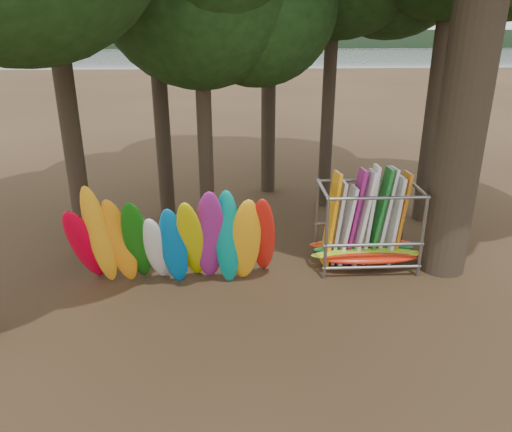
{
  "coord_description": "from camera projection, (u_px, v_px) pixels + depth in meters",
  "views": [
    {
      "loc": [
        -1.14,
        -11.05,
        6.38
      ],
      "look_at": [
        -0.48,
        1.5,
        1.4
      ],
      "focal_mm": 35.0,
      "sensor_mm": 36.0,
      "label": 1
    }
  ],
  "objects": [
    {
      "name": "far_shore",
      "position": [
        233.0,
        39.0,
        114.05
      ],
      "size": [
        160.0,
        4.0,
        4.0
      ],
      "primitive_type": "cube",
      "color": "black",
      "rests_on": "ground"
    },
    {
      "name": "storage_rack",
      "position": [
        367.0,
        229.0,
        13.54
      ],
      "size": [
        3.09,
        1.5,
        2.78
      ],
      "color": "gray",
      "rests_on": "ground"
    },
    {
      "name": "ground",
      "position": [
        278.0,
        288.0,
        12.66
      ],
      "size": [
        120.0,
        120.0,
        0.0
      ],
      "primitive_type": "plane",
      "color": "#47331E",
      "rests_on": "ground"
    },
    {
      "name": "kayak_row",
      "position": [
        175.0,
        242.0,
        12.14
      ],
      "size": [
        5.19,
        2.27,
        3.16
      ],
      "color": "red",
      "rests_on": "ground"
    },
    {
      "name": "lake",
      "position": [
        237.0,
        69.0,
        68.37
      ],
      "size": [
        160.0,
        160.0,
        0.0
      ],
      "primitive_type": "plane",
      "color": "gray",
      "rests_on": "ground"
    }
  ]
}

